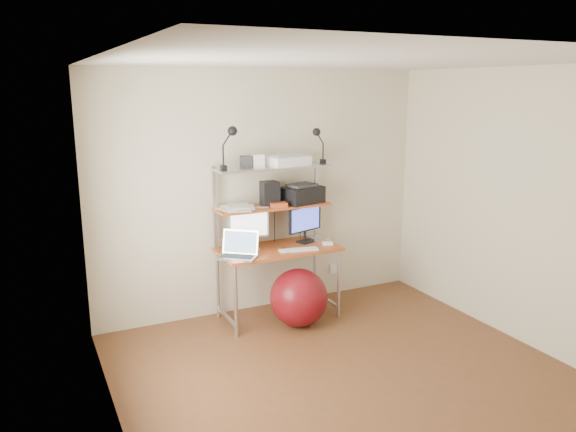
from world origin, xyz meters
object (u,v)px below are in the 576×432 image
Objects in this scene: laptop at (239,251)px; exercise_ball at (299,298)px; monitor_silver at (249,225)px; monitor_black at (305,221)px; printer at (302,194)px.

exercise_ball is (0.55, -0.17, -0.50)m from laptop.
monitor_silver is 1.01× the size of monitor_black.
laptop is 0.94m from printer.
printer reaches higher than monitor_silver.
monitor_silver is at bearing 160.58° from monitor_black.
printer is at bearing 12.22° from monitor_silver.
monitor_black reaches higher than exercise_ball.
monitor_silver is at bearing 86.97° from laptop.
monitor_silver is 0.66m from printer.
monitor_black is 0.84m from laptop.
printer is (0.79, 0.23, 0.45)m from laptop.
monitor_silver is 0.97× the size of printer.
exercise_ball is at bearing -35.63° from monitor_silver.
laptop is 0.77m from exercise_ball.
monitor_black is 0.81m from exercise_ball.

